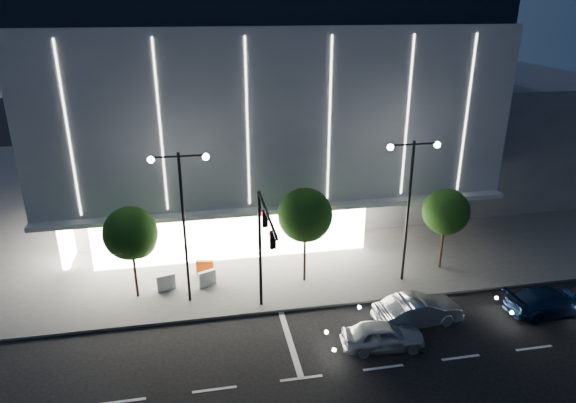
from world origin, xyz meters
The scene contains 16 objects.
ground centered at (0.00, 0.00, 0.00)m, with size 160.00×160.00×0.00m, color black.
sidewalk_museum centered at (5.00, 24.00, 0.07)m, with size 70.00×40.00×0.15m, color #474747.
museum centered at (2.98, 22.31, 9.27)m, with size 30.00×25.80×18.00m.
annex_building centered at (26.00, 24.00, 5.00)m, with size 16.00×20.00×10.00m, color #4C4C51.
traffic_mast centered at (1.00, 3.34, 5.03)m, with size 0.33×5.89×7.07m.
street_lamp_west centered at (-3.00, 6.00, 5.96)m, with size 3.16×0.36×9.00m.
street_lamp_east centered at (10.00, 6.00, 5.96)m, with size 3.16×0.36×9.00m.
tree_left centered at (-5.97, 7.02, 4.03)m, with size 3.02×3.02×5.72m.
tree_mid centered at (4.03, 7.02, 4.33)m, with size 3.25×3.25×6.15m.
tree_right centered at (13.03, 7.02, 3.88)m, with size 2.91×2.91×5.51m.
car_lead centered at (6.48, -0.02, 0.71)m, with size 1.68×4.18×1.42m, color #B4B7BC.
car_second centered at (9.07, 1.63, 0.79)m, with size 1.67×4.80×1.58m, color #B5B9BD.
car_third centered at (16.74, 1.24, 0.73)m, with size 2.06×5.06×1.47m, color #122345.
barrier_b centered at (-4.36, 7.41, 0.65)m, with size 1.10×0.25×1.00m, color silver.
barrier_c centered at (-2.00, 8.77, 0.65)m, with size 1.10×0.25×1.00m, color #EE4C0D.
barrier_d centered at (-1.95, 7.42, 0.65)m, with size 1.10×0.25×1.00m, color silver.
Camera 1 is at (-2.14, -20.18, 16.34)m, focal length 32.00 mm.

